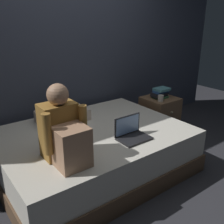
% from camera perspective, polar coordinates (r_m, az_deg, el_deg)
% --- Properties ---
extents(ground_plane, '(8.00, 8.00, 0.00)m').
position_cam_1_polar(ground_plane, '(2.93, 2.69, -13.88)').
color(ground_plane, '#2D2D33').
extents(wall_back, '(5.60, 0.10, 2.70)m').
position_cam_1_polar(wall_back, '(3.44, -10.15, 15.18)').
color(wall_back, '#383D4C').
rests_on(wall_back, ground_plane).
extents(bed, '(2.00, 1.50, 0.49)m').
position_cam_1_polar(bed, '(2.91, -4.12, -8.56)').
color(bed, brown).
rests_on(bed, ground_plane).
extents(nightstand, '(0.44, 0.46, 0.55)m').
position_cam_1_polar(nightstand, '(3.83, 10.36, -0.86)').
color(nightstand, brown).
rests_on(nightstand, ground_plane).
extents(person_sitting, '(0.39, 0.44, 0.66)m').
position_cam_1_polar(person_sitting, '(2.19, -10.60, -4.46)').
color(person_sitting, olive).
rests_on(person_sitting, bed).
extents(laptop, '(0.32, 0.23, 0.22)m').
position_cam_1_polar(laptop, '(2.61, 4.29, -4.63)').
color(laptop, black).
rests_on(laptop, bed).
extents(pillow, '(0.56, 0.36, 0.13)m').
position_cam_1_polar(pillow, '(3.08, -10.80, -0.74)').
color(pillow, beige).
rests_on(pillow, bed).
extents(book_stack, '(0.24, 0.18, 0.14)m').
position_cam_1_polar(book_stack, '(3.72, 10.59, 4.17)').
color(book_stack, '#387042').
rests_on(book_stack, nightstand).
extents(mug, '(0.08, 0.08, 0.09)m').
position_cam_1_polar(mug, '(3.56, 10.65, 2.95)').
color(mug, '#BCB2A3').
rests_on(mug, nightstand).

